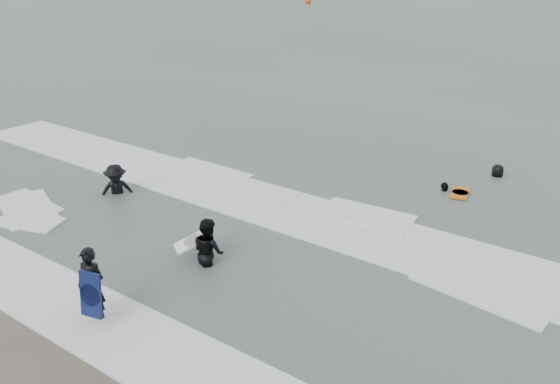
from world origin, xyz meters
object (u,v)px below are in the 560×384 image
Objects in this scene: surfer_right_near at (444,192)px; surfer_right_far at (497,177)px; buoy at (308,1)px; surfer_centre at (97,320)px; surfer_breaker at (118,196)px; surfer_wading at (209,264)px.

surfer_right_near is 0.93× the size of surfer_right_far.
buoy is (-46.58, 63.84, 0.42)m from surfer_right_near.
surfer_right_far is (4.42, 12.98, 0.00)m from surfer_centre.
surfer_right_far is at bearing 52.46° from surfer_centre.
buoy is (-38.32, 70.10, 0.42)m from surfer_breaker.
surfer_right_far is at bearing -5.32° from surfer_breaker.
surfer_breaker is 10.36m from surfer_right_near.
surfer_wading is 0.94× the size of surfer_breaker.
surfer_wading is at bearing -63.26° from surfer_breaker.
surfer_wading is at bearing 64.79° from surfer_centre.
surfer_breaker reaches higher than surfer_right_far.
buoy is at bearing 70.59° from surfer_breaker.
buoy reaches higher than surfer_right_far.
surfer_wading is at bearing -58.69° from buoy.
surfer_right_far is at bearing -52.30° from buoy.
buoy is (-43.49, 71.50, 0.42)m from surfer_wading.
surfer_centre reaches higher than surfer_right_near.
surfer_right_near is at bearing 53.44° from surfer_centre.
surfer_breaker is 1.17× the size of surfer_right_far.
buoy reaches higher than surfer_centre.
surfer_breaker is 79.89m from buoy.
surfer_wading reaches higher than surfer_centre.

